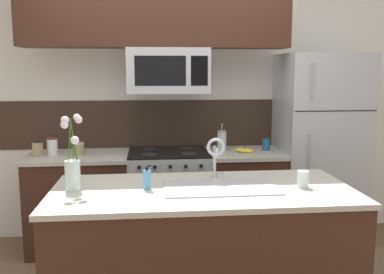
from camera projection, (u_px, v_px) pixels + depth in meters
The scene contains 20 objects.
rear_partition at pixel (196, 108), 4.41m from camera, with size 5.20×0.10×2.60m, color silver.
splash_band at pixel (167, 124), 4.35m from camera, with size 3.31×0.01×0.48m, color #332319.
back_counter_left at pixel (81, 201), 4.06m from camera, with size 0.95×0.65×0.91m.
back_counter_right at pixel (244, 197), 4.21m from camera, with size 0.74×0.65×0.91m.
stove_range at pixel (169, 198), 4.14m from camera, with size 0.76×0.64×0.93m.
microwave at pixel (168, 71), 3.93m from camera, with size 0.74×0.40×0.41m.
upper_cabinet_band at pixel (156, 14), 3.81m from camera, with size 2.39×0.34×0.60m, color #381E14.
refrigerator at pixel (318, 148), 4.23m from camera, with size 0.79×0.74×1.85m.
storage_jar_tall at pixel (38, 149), 3.91m from camera, with size 0.10×0.10×0.14m.
storage_jar_medium at pixel (52, 146), 3.99m from camera, with size 0.10×0.10×0.16m.
storage_jar_short at pixel (79, 149), 3.97m from camera, with size 0.10×0.10×0.12m.
banana_bunch at pixel (245, 150), 4.08m from camera, with size 0.19×0.12×0.07m.
french_press at pixel (222, 141), 4.17m from camera, with size 0.09×0.09×0.27m.
coffee_tin at pixel (266, 145), 4.21m from camera, with size 0.08×0.08×0.11m, color #1E5184.
island_counter at pixel (202, 252), 2.93m from camera, with size 2.01×0.92×0.91m.
kitchen_sink at pixel (220, 198), 2.88m from camera, with size 0.76×0.44×0.16m.
sink_faucet at pixel (216, 153), 3.05m from camera, with size 0.14×0.14×0.31m.
dish_soap_bottle at pixel (147, 179), 2.83m from camera, with size 0.06×0.05×0.16m.
drinking_glass at pixel (303, 179), 2.88m from camera, with size 0.08×0.08×0.11m.
flower_vase at pixel (73, 167), 2.78m from camera, with size 0.13×0.11×0.50m.
Camera 1 is at (-0.17, -3.10, 1.69)m, focal length 40.00 mm.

